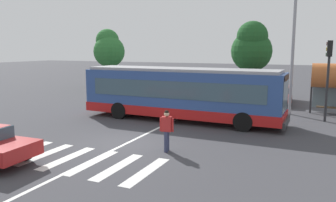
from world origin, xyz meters
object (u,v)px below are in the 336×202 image
(pedestrian_crossing_street, at_px, (167,128))
(parked_car_red, at_px, (279,93))
(parked_car_silver, at_px, (212,89))
(background_tree_right, at_px, (252,47))
(city_transit_bus, at_px, (181,93))
(traffic_light_far_corner, at_px, (328,68))
(parked_car_teal, at_px, (154,86))
(parked_car_black, at_px, (246,91))
(background_tree_left, at_px, (109,48))
(parked_car_champagne, at_px, (179,89))
(twin_arm_street_lamp, at_px, (294,27))

(pedestrian_crossing_street, relative_size, parked_car_red, 0.37)
(parked_car_silver, xyz_separation_m, background_tree_right, (2.59, 2.99, 3.53))
(city_transit_bus, bearing_deg, traffic_light_far_corner, 21.54)
(pedestrian_crossing_street, bearing_deg, traffic_light_far_corner, 56.39)
(parked_car_silver, height_order, background_tree_right, background_tree_right)
(parked_car_teal, xyz_separation_m, traffic_light_far_corner, (14.11, -6.12, 2.34))
(parked_car_black, distance_m, parked_car_red, 2.68)
(background_tree_left, bearing_deg, parked_car_black, -10.49)
(parked_car_silver, bearing_deg, background_tree_right, 49.03)
(parked_car_champagne, relative_size, background_tree_right, 0.71)
(pedestrian_crossing_street, relative_size, twin_arm_street_lamp, 0.19)
(background_tree_left, bearing_deg, city_transit_bus, -42.75)
(parked_car_teal, relative_size, parked_car_black, 0.98)
(pedestrian_crossing_street, distance_m, traffic_light_far_corner, 10.96)
(city_transit_bus, bearing_deg, background_tree_left, 137.25)
(pedestrian_crossing_street, distance_m, background_tree_left, 23.68)
(city_transit_bus, height_order, background_tree_right, background_tree_right)
(parked_car_teal, height_order, traffic_light_far_corner, traffic_light_far_corner)
(pedestrian_crossing_street, bearing_deg, background_tree_right, 90.20)
(parked_car_black, distance_m, background_tree_left, 15.73)
(background_tree_right, bearing_deg, parked_car_black, -85.93)
(parked_car_teal, distance_m, twin_arm_street_lamp, 13.74)
(parked_car_teal, xyz_separation_m, twin_arm_street_lamp, (12.05, -4.57, 4.74))
(twin_arm_street_lamp, bearing_deg, traffic_light_far_corner, -36.86)
(parked_car_silver, distance_m, parked_car_black, 2.80)
(city_transit_bus, xyz_separation_m, traffic_light_far_corner, (7.73, 3.05, 1.52))
(parked_car_red, height_order, background_tree_left, background_tree_left)
(traffic_light_far_corner, height_order, twin_arm_street_lamp, twin_arm_street_lamp)
(parked_car_silver, height_order, background_tree_left, background_tree_left)
(city_transit_bus, xyz_separation_m, background_tree_right, (1.72, 12.18, 2.71))
(parked_car_champagne, bearing_deg, parked_car_black, 7.87)
(parked_car_silver, relative_size, background_tree_left, 0.75)
(parked_car_champagne, distance_m, background_tree_left, 10.74)
(traffic_light_far_corner, relative_size, background_tree_left, 0.74)
(parked_car_teal, bearing_deg, traffic_light_far_corner, -23.44)
(twin_arm_street_lamp, bearing_deg, parked_car_champagne, 156.65)
(parked_car_black, xyz_separation_m, background_tree_left, (-15.10, 2.80, 3.41))
(twin_arm_street_lamp, relative_size, background_tree_left, 1.45)
(parked_car_champagne, xyz_separation_m, twin_arm_street_lamp, (9.31, -4.02, 4.74))
(twin_arm_street_lamp, bearing_deg, city_transit_bus, -140.99)
(parked_car_red, bearing_deg, background_tree_right, 130.49)
(parked_car_champagne, bearing_deg, parked_car_teal, 168.56)
(parked_car_red, bearing_deg, parked_car_black, 169.00)
(pedestrian_crossing_street, relative_size, background_tree_left, 0.28)
(pedestrian_crossing_street, bearing_deg, parked_car_black, 89.49)
(traffic_light_far_corner, bearing_deg, parked_car_champagne, 153.93)
(city_transit_bus, distance_m, twin_arm_street_lamp, 8.29)
(parked_car_red, height_order, background_tree_right, background_tree_right)
(parked_car_silver, bearing_deg, traffic_light_far_corner, -35.53)
(parked_car_champagne, xyz_separation_m, background_tree_left, (-9.54, 3.56, 3.41))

